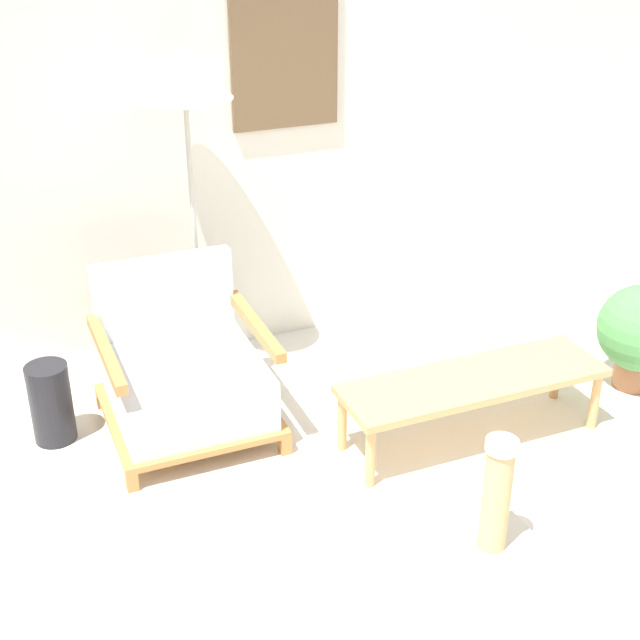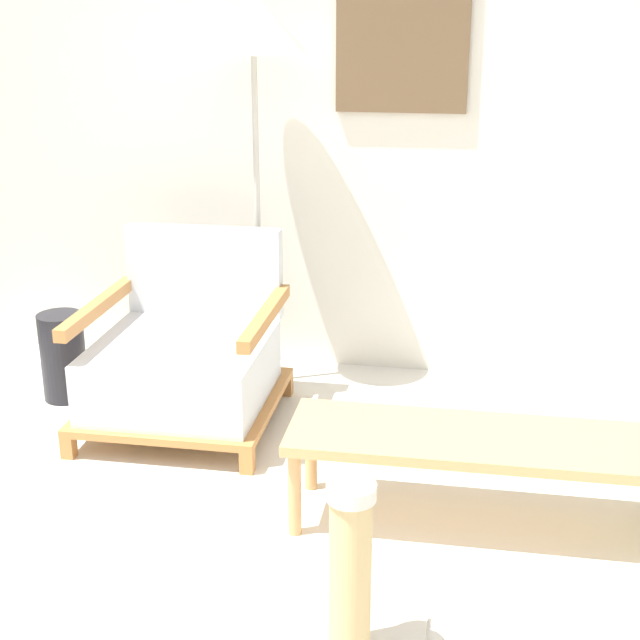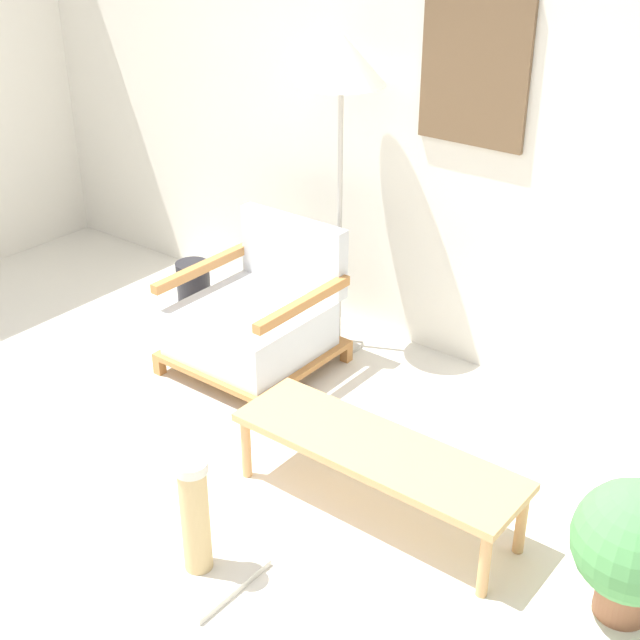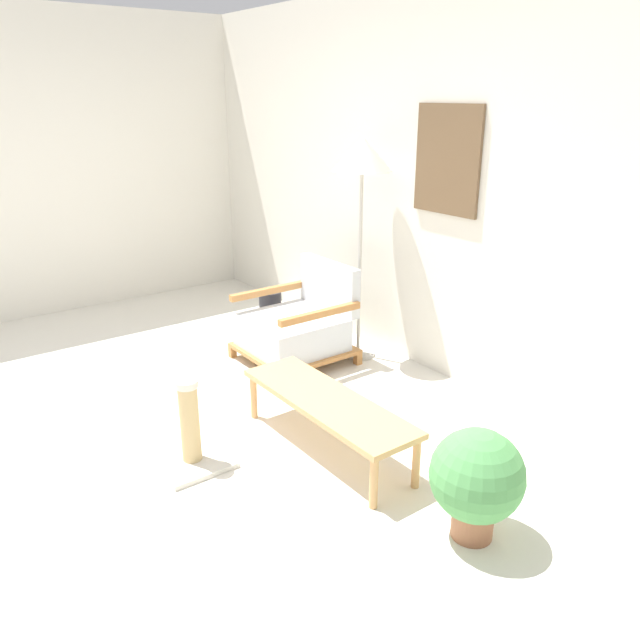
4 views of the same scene
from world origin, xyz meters
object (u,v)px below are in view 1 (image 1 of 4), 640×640
object	(u,v)px
scratching_post	(494,518)
vase	(51,403)
armchair	(184,376)
floor_lamp	(185,87)
coffee_table	(473,384)

from	to	relation	value
scratching_post	vase	bearing A→B (deg)	135.24
armchair	floor_lamp	xyz separation A→B (m)	(0.20, 0.45, 1.22)
floor_lamp	coffee_table	size ratio (longest dim) A/B	1.36
coffee_table	vase	world-z (taller)	vase
armchair	coffee_table	distance (m)	1.33
armchair	vase	distance (m)	0.62
coffee_table	vase	xyz separation A→B (m)	(-1.78, 0.73, -0.10)
floor_lamp	scratching_post	world-z (taller)	floor_lamp
armchair	vase	bearing A→B (deg)	167.64
coffee_table	scratching_post	distance (m)	0.79
vase	scratching_post	xyz separation A→B (m)	(1.45, -1.44, -0.03)
coffee_table	floor_lamp	bearing A→B (deg)	132.93
scratching_post	floor_lamp	bearing A→B (deg)	110.35
coffee_table	vase	bearing A→B (deg)	157.53
armchair	vase	size ratio (longest dim) A/B	1.98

